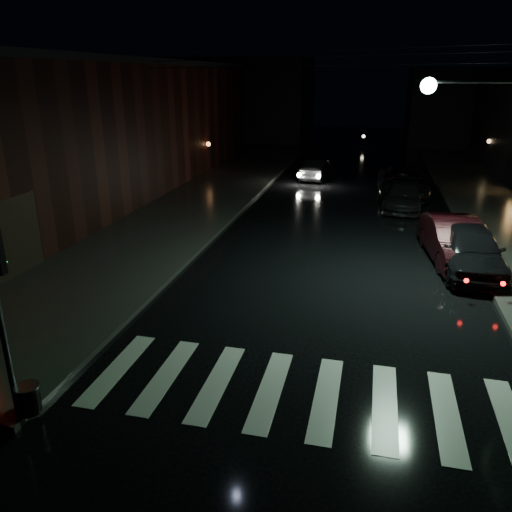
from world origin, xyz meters
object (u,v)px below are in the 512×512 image
Objects in this scene: parked_car_a at (470,249)px; parked_car_b at (454,240)px; parked_car_c at (405,196)px; parked_car_d at (403,183)px; oncoming_car at (317,169)px.

parked_car_a is 1.07m from parked_car_b.
parked_car_c is at bearing 100.60° from parked_car_a.
parked_car_d is at bearing 97.81° from parked_car_a.
parked_car_a is 16.50m from oncoming_car.
parked_car_d is 6.48m from oncoming_car.
oncoming_car is at bearing 135.58° from parked_car_c.
parked_car_b is 0.85× the size of parked_car_d.
oncoming_car is (-6.62, 13.94, -0.13)m from parked_car_b.
parked_car_c is 1.13× the size of oncoming_car.
parked_car_d is (-1.80, 11.08, -0.03)m from parked_car_a.
parked_car_a is at bearing -75.57° from parked_car_b.
parked_car_b reaches higher than parked_car_d.
parked_car_a is 8.65m from parked_car_c.
parked_car_c is at bearing -90.87° from parked_car_d.
parked_car_d is at bearing 96.80° from parked_car_c.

